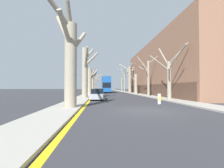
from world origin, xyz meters
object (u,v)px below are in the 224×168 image
(traffic_bollard, at_px, (159,99))
(street_tree_right_1, at_px, (148,76))
(street_tree_left_4, at_px, (94,83))
(parked_car_2, at_px, (98,92))
(street_tree_right_5, at_px, (122,83))
(street_tree_left_0, at_px, (70,57))
(street_tree_left_1, at_px, (85,71))
(street_tree_left_5, at_px, (95,84))
(street_tree_right_0, at_px, (169,75))
(street_tree_right_3, at_px, (129,78))
(parked_car_0, at_px, (97,95))
(street_tree_right_4, at_px, (124,80))
(double_decker_bus, at_px, (106,84))
(street_tree_left_3, at_px, (93,82))
(street_tree_left_2, at_px, (90,81))
(street_tree_right_2, at_px, (136,83))
(parked_car_1, at_px, (98,93))

(traffic_bollard, bearing_deg, street_tree_right_1, 76.87)
(street_tree_left_4, xyz_separation_m, parked_car_2, (1.81, -22.14, -2.54))
(street_tree_right_1, height_order, street_tree_right_5, street_tree_right_5)
(street_tree_right_1, bearing_deg, street_tree_left_0, -126.80)
(street_tree_left_1, distance_m, street_tree_right_5, 37.04)
(street_tree_left_5, xyz_separation_m, traffic_bollard, (7.87, -50.65, -2.55))
(street_tree_right_0, height_order, street_tree_right_3, street_tree_right_3)
(street_tree_right_1, bearing_deg, parked_car_2, 144.03)
(street_tree_left_4, height_order, street_tree_right_3, street_tree_right_3)
(street_tree_left_4, xyz_separation_m, traffic_bollard, (7.82, -39.86, -2.70))
(street_tree_left_0, relative_size, parked_car_0, 1.98)
(street_tree_left_0, relative_size, street_tree_right_5, 1.04)
(street_tree_left_5, relative_size, street_tree_right_4, 0.89)
(street_tree_right_0, bearing_deg, street_tree_right_4, 90.02)
(parked_car_2, bearing_deg, double_decker_bus, 81.25)
(street_tree_right_4, relative_size, traffic_bollard, 8.62)
(street_tree_right_5, bearing_deg, street_tree_right_0, -90.52)
(parked_car_2, bearing_deg, street_tree_right_4, 65.45)
(street_tree_left_3, relative_size, street_tree_right_4, 0.92)
(street_tree_right_3, height_order, traffic_bollard, street_tree_right_3)
(street_tree_left_1, relative_size, street_tree_right_0, 1.10)
(street_tree_left_1, height_order, parked_car_2, street_tree_left_1)
(street_tree_left_0, distance_m, double_decker_bus, 34.58)
(street_tree_right_3, bearing_deg, street_tree_right_5, 89.24)
(street_tree_right_5, distance_m, parked_car_2, 27.38)
(street_tree_left_2, bearing_deg, traffic_bollard, -66.49)
(street_tree_left_1, bearing_deg, street_tree_right_5, 73.15)
(street_tree_right_0, distance_m, parked_car_0, 9.17)
(street_tree_left_5, distance_m, traffic_bollard, 51.32)
(street_tree_right_0, xyz_separation_m, parked_car_0, (-8.57, 2.22, -2.37))
(street_tree_left_5, distance_m, street_tree_right_5, 12.97)
(street_tree_left_4, relative_size, street_tree_left_5, 0.87)
(street_tree_right_5, distance_m, parked_car_0, 39.12)
(street_tree_right_4, bearing_deg, street_tree_left_2, -119.42)
(street_tree_left_4, relative_size, double_decker_bus, 0.60)
(street_tree_right_2, relative_size, double_decker_bus, 0.58)
(street_tree_left_1, distance_m, parked_car_2, 10.39)
(parked_car_2, height_order, traffic_bollard, parked_car_2)
(street_tree_left_4, bearing_deg, street_tree_right_2, -62.20)
(street_tree_right_3, bearing_deg, parked_car_2, -129.61)
(street_tree_left_4, bearing_deg, street_tree_left_0, -90.09)
(street_tree_left_5, height_order, street_tree_right_3, street_tree_right_3)
(street_tree_left_2, relative_size, street_tree_right_1, 0.73)
(street_tree_right_4, xyz_separation_m, street_tree_right_5, (0.38, 7.01, -0.78))
(street_tree_left_3, bearing_deg, parked_car_1, -84.33)
(street_tree_right_0, xyz_separation_m, parked_car_2, (-8.57, 14.47, -2.38))
(street_tree_right_0, bearing_deg, street_tree_left_5, 102.41)
(parked_car_1, relative_size, traffic_bollard, 4.44)
(street_tree_left_2, xyz_separation_m, street_tree_right_1, (10.51, -6.61, 0.57))
(street_tree_right_2, height_order, parked_car_1, street_tree_right_2)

